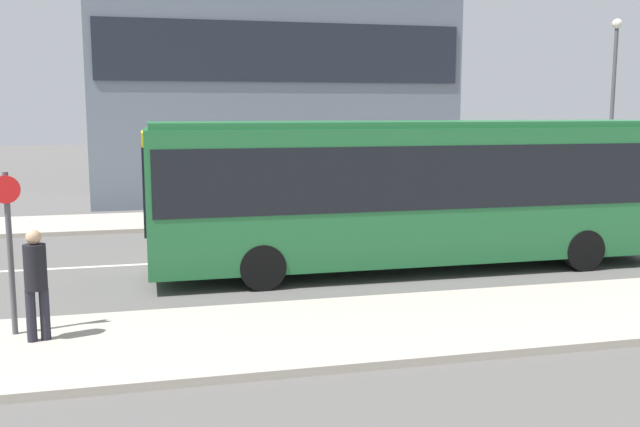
{
  "coord_description": "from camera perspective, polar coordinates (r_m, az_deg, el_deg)",
  "views": [
    {
      "loc": [
        -2.19,
        -17.26,
        3.71
      ],
      "look_at": [
        1.65,
        -1.68,
        1.34
      ],
      "focal_mm": 40.0,
      "sensor_mm": 36.0,
      "label": 1
    }
  ],
  "objects": [
    {
      "name": "parked_car_0",
      "position": [
        25.36,
        20.82,
        0.95
      ],
      "size": [
        4.5,
        1.73,
        1.4
      ],
      "color": "silver",
      "rests_on": "ground_plane"
    },
    {
      "name": "ground_plane",
      "position": [
        17.79,
        -6.47,
        -3.68
      ],
      "size": [
        120.0,
        120.0,
        0.0
      ],
      "primitive_type": "plane",
      "color": "#595654"
    },
    {
      "name": "street_lamp",
      "position": [
        28.35,
        22.4,
        8.92
      ],
      "size": [
        0.36,
        0.36,
        6.76
      ],
      "color": "#4C4C51",
      "rests_on": "sidewalk_far"
    },
    {
      "name": "sidewalk_near",
      "position": [
        11.8,
        -2.5,
        -9.59
      ],
      "size": [
        44.0,
        3.5,
        0.13
      ],
      "color": "#B2A899",
      "rests_on": "ground_plane"
    },
    {
      "name": "sidewalk_far",
      "position": [
        23.89,
        -8.41,
        -0.45
      ],
      "size": [
        44.0,
        3.5,
        0.13
      ],
      "color": "#B2A899",
      "rests_on": "ground_plane"
    },
    {
      "name": "lane_centerline",
      "position": [
        17.79,
        -6.47,
        -3.67
      ],
      "size": [
        41.8,
        0.16,
        0.01
      ],
      "color": "silver",
      "rests_on": "ground_plane"
    },
    {
      "name": "pedestrian_near_stop",
      "position": [
        11.83,
        -21.78,
        -4.81
      ],
      "size": [
        0.34,
        0.34,
        1.75
      ],
      "rotation": [
        0.0,
        0.0,
        0.25
      ],
      "color": "#23232D",
      "rests_on": "sidewalk_near"
    },
    {
      "name": "city_bus",
      "position": [
        16.5,
        7.55,
        2.27
      ],
      "size": [
        12.09,
        2.49,
        3.42
      ],
      "rotation": [
        0.0,
        0.0,
        -0.02
      ],
      "color": "#236B38",
      "rests_on": "ground_plane"
    },
    {
      "name": "bus_stop_sign",
      "position": [
        12.21,
        -23.6,
        -1.99
      ],
      "size": [
        0.44,
        0.12,
        2.61
      ],
      "color": "#4C4C51",
      "rests_on": "sidewalk_near"
    }
  ]
}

